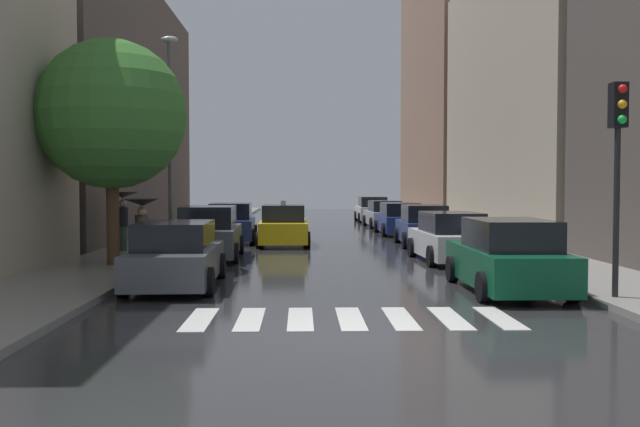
% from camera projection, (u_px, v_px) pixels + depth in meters
% --- Properties ---
extents(ground_plane, '(28.00, 72.00, 0.04)m').
position_uv_depth(ground_plane, '(319.00, 234.00, 34.65)').
color(ground_plane, '#2D2D2F').
extents(sidewalk_left, '(3.00, 72.00, 0.15)m').
position_uv_depth(sidewalk_left, '(188.00, 232.00, 34.47)').
color(sidewalk_left, gray).
rests_on(sidewalk_left, ground).
extents(sidewalk_right, '(3.00, 72.00, 0.15)m').
position_uv_depth(sidewalk_right, '(449.00, 232.00, 34.82)').
color(sidewalk_right, gray).
rests_on(sidewalk_right, ground).
extents(crosswalk_stripes, '(5.85, 2.20, 0.01)m').
position_uv_depth(crosswalk_stripes, '(350.00, 319.00, 12.52)').
color(crosswalk_stripes, silver).
rests_on(crosswalk_stripes, ground).
extents(building_left_mid, '(6.00, 21.47, 12.04)m').
position_uv_depth(building_left_mid, '(91.00, 110.00, 33.49)').
color(building_left_mid, '#564C47').
rests_on(building_left_mid, ground).
extents(building_right_mid, '(6.00, 18.26, 13.41)m').
position_uv_depth(building_right_mid, '(550.00, 95.00, 33.28)').
color(building_right_mid, '#B2A38C').
rests_on(building_right_mid, ground).
extents(building_right_far, '(6.00, 18.86, 24.81)m').
position_uv_depth(building_right_far, '(458.00, 53.00, 52.63)').
color(building_right_far, '#8C6B56').
rests_on(building_right_far, ground).
extents(parked_car_left_nearest, '(2.13, 4.64, 1.55)m').
position_uv_depth(parked_car_left_nearest, '(176.00, 256.00, 16.42)').
color(parked_car_left_nearest, '#474C51').
rests_on(parked_car_left_nearest, ground).
extents(parked_car_left_second, '(2.20, 4.78, 1.73)m').
position_uv_depth(parked_car_left_second, '(209.00, 234.00, 22.82)').
color(parked_car_left_second, '#474C51').
rests_on(parked_car_left_second, ground).
extents(parked_car_left_third, '(2.21, 4.66, 1.66)m').
position_uv_depth(parked_car_left_third, '(231.00, 224.00, 29.49)').
color(parked_car_left_third, navy).
rests_on(parked_car_left_third, ground).
extents(parked_car_right_nearest, '(2.08, 4.69, 1.64)m').
position_uv_depth(parked_car_right_nearest, '(507.00, 258.00, 15.72)').
color(parked_car_right_nearest, '#0C4C2D').
rests_on(parked_car_right_nearest, ground).
extents(parked_car_right_second, '(2.12, 4.58, 1.56)m').
position_uv_depth(parked_car_right_second, '(450.00, 238.00, 21.89)').
color(parked_car_right_second, silver).
rests_on(parked_car_right_second, ground).
extents(parked_car_right_third, '(2.05, 4.23, 1.63)m').
position_uv_depth(parked_car_right_third, '(423.00, 227.00, 27.66)').
color(parked_car_right_third, navy).
rests_on(parked_car_right_third, ground).
extents(parked_car_right_fourth, '(2.12, 4.72, 1.56)m').
position_uv_depth(parked_car_right_fourth, '(399.00, 220.00, 33.96)').
color(parked_car_right_fourth, navy).
rests_on(parked_car_right_fourth, ground).
extents(parked_car_right_fifth, '(2.14, 4.73, 1.53)m').
position_uv_depth(parked_car_right_fifth, '(384.00, 215.00, 39.84)').
color(parked_car_right_fifth, '#B2B7BF').
rests_on(parked_car_right_fifth, ground).
extents(parked_car_right_sixth, '(2.13, 4.68, 1.65)m').
position_uv_depth(parked_car_right_sixth, '(372.00, 210.00, 46.24)').
color(parked_car_right_sixth, silver).
rests_on(parked_car_right_sixth, ground).
extents(taxi_midroad, '(2.13, 4.62, 1.81)m').
position_uv_depth(taxi_midroad, '(283.00, 226.00, 28.00)').
color(taxi_midroad, yellow).
rests_on(taxi_midroad, ground).
extents(pedestrian_foreground, '(1.10, 1.10, 1.84)m').
position_uv_depth(pedestrian_foreground, '(141.00, 213.00, 21.38)').
color(pedestrian_foreground, '#38513D').
rests_on(pedestrian_foreground, sidewalk_left).
extents(pedestrian_near_tree, '(1.09, 1.09, 2.03)m').
position_uv_depth(pedestrian_near_tree, '(123.00, 207.00, 23.88)').
color(pedestrian_near_tree, '#38513D').
rests_on(pedestrian_near_tree, sidewalk_left).
extents(pedestrian_by_kerb, '(0.93, 0.93, 1.85)m').
position_uv_depth(pedestrian_by_kerb, '(143.00, 217.00, 20.55)').
color(pedestrian_by_kerb, '#38513D').
rests_on(pedestrian_by_kerb, sidewalk_left).
extents(street_tree_left, '(4.22, 4.22, 6.37)m').
position_uv_depth(street_tree_left, '(112.00, 115.00, 19.70)').
color(street_tree_left, '#513823').
rests_on(street_tree_left, sidewalk_left).
extents(traffic_light_right_corner, '(0.30, 0.42, 4.30)m').
position_uv_depth(traffic_light_right_corner, '(618.00, 141.00, 13.91)').
color(traffic_light_right_corner, black).
rests_on(traffic_light_right_corner, sidewalk_right).
extents(lamp_post_left, '(0.60, 0.28, 7.54)m').
position_uv_depth(lamp_post_left, '(170.00, 128.00, 24.79)').
color(lamp_post_left, '#595B60').
rests_on(lamp_post_left, sidewalk_left).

